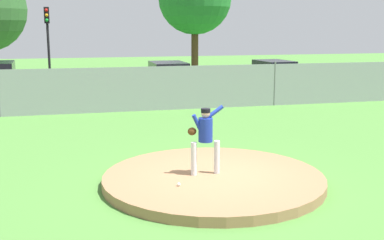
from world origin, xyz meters
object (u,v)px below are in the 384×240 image
Objects in this scene: parked_car_navy at (274,77)px; parked_car_champagne at (168,80)px; pitcher_youth at (205,134)px; traffic_light_near at (48,33)px; baseball at (179,184)px.

parked_car_navy is 0.96× the size of parked_car_champagne.
parked_car_champagne is (2.00, 14.18, -0.33)m from pitcher_youth.
parked_car_champagne is 7.83m from traffic_light_near.
pitcher_youth is 0.35× the size of parked_car_champagne.
parked_car_navy is at bearing 61.20° from pitcher_youth.
baseball is 15.13m from parked_car_champagne.
traffic_light_near reaches higher than parked_car_champagne.
parked_car_champagne is (-5.90, -0.18, 0.02)m from parked_car_navy.
traffic_light_near reaches higher than parked_car_navy.
baseball is 17.36m from parked_car_navy.
parked_car_navy is 12.87m from traffic_light_near.
pitcher_youth is at bearing -98.01° from parked_car_champagne.
parked_car_navy reaches higher than baseball.
baseball is (-0.76, -0.68, -0.90)m from pitcher_youth.
parked_car_navy is (8.66, 15.04, 0.55)m from baseball.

